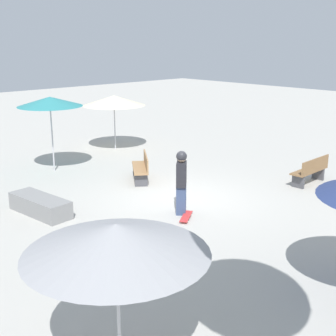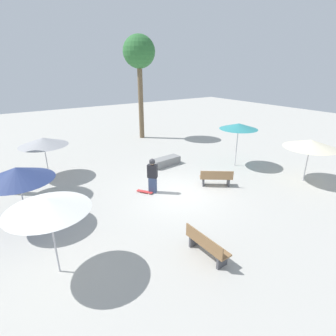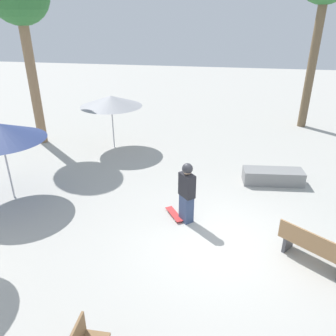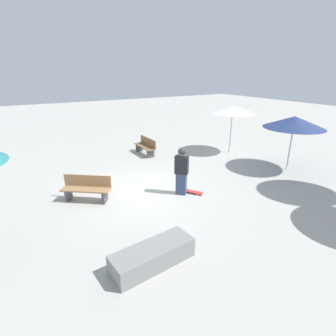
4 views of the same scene
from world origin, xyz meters
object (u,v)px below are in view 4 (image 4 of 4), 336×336
at_px(bench_near, 87,189).
at_px(shade_umbrella_white, 233,110).
at_px(skater_main, 182,170).
at_px(bench_far, 146,146).
at_px(skateboard, 192,192).
at_px(shade_umbrella_navy, 294,122).
at_px(concrete_ledge, 153,256).

height_order(bench_near, shade_umbrella_white, shade_umbrella_white).
bearing_deg(skater_main, bench_near, -153.41).
bearing_deg(bench_far, bench_near, 131.19).
xyz_separation_m(skater_main, skateboard, (-0.35, 0.16, -0.85)).
relative_size(skater_main, bench_far, 1.05).
xyz_separation_m(bench_far, shade_umbrella_navy, (-4.38, 5.10, 1.65)).
xyz_separation_m(bench_near, shade_umbrella_white, (-7.89, -1.74, 1.80)).
distance_m(skater_main, bench_far, 4.91).
bearing_deg(bench_far, concrete_ledge, 153.64).
bearing_deg(concrete_ledge, shade_umbrella_navy, -162.97).
height_order(concrete_ledge, bench_far, bench_far).
bearing_deg(skateboard, bench_far, 139.41).
bearing_deg(shade_umbrella_white, concrete_ledge, 37.08).
xyz_separation_m(skateboard, concrete_ledge, (2.85, 2.54, 0.17)).
height_order(skater_main, bench_far, skater_main).
height_order(skateboard, shade_umbrella_white, shade_umbrella_white).
bearing_deg(skateboard, skater_main, -148.96).
xyz_separation_m(skater_main, shade_umbrella_white, (-4.91, -2.90, 1.31)).
relative_size(bench_near, bench_far, 0.96).
relative_size(bench_far, shade_umbrella_white, 0.67).
xyz_separation_m(skateboard, bench_far, (-0.58, -4.96, 0.37)).
distance_m(skater_main, skateboard, 0.93).
bearing_deg(bench_far, skateboard, 171.54).
xyz_separation_m(skater_main, bench_far, (-0.93, -4.80, -0.48)).
xyz_separation_m(bench_near, bench_far, (-3.91, -3.64, 0.00)).
distance_m(bench_near, shade_umbrella_navy, 8.58).
distance_m(bench_far, shade_umbrella_white, 4.76).
bearing_deg(bench_near, skater_main, -164.81).
height_order(bench_near, bench_far, same).
bearing_deg(bench_near, bench_far, -100.63).
bearing_deg(shade_umbrella_white, shade_umbrella_navy, 97.21).
relative_size(skateboard, concrete_ledge, 0.39).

